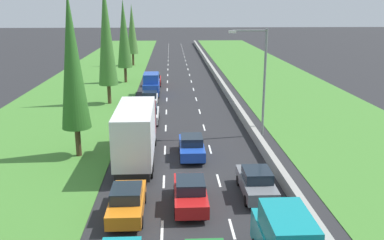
% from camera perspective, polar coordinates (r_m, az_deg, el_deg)
% --- Properties ---
extents(ground_plane, '(300.00, 300.00, 0.00)m').
position_cam_1_polar(ground_plane, '(64.60, -1.78, 5.71)').
color(ground_plane, '#28282B').
rests_on(ground_plane, ground).
extents(grass_verge_left, '(14.00, 140.00, 0.04)m').
position_cam_1_polar(grass_verge_left, '(65.60, -12.95, 5.49)').
color(grass_verge_left, '#478433').
rests_on(grass_verge_left, ground).
extents(grass_verge_right, '(14.00, 140.00, 0.04)m').
position_cam_1_polar(grass_verge_right, '(66.43, 10.76, 5.73)').
color(grass_verge_right, '#478433').
rests_on(grass_verge_right, ground).
extents(median_barrier, '(0.44, 120.00, 0.85)m').
position_cam_1_polar(median_barrier, '(64.89, 3.28, 6.11)').
color(median_barrier, '#9E9B93').
rests_on(median_barrier, ground).
extents(lane_markings, '(3.64, 116.00, 0.01)m').
position_cam_1_polar(lane_markings, '(64.60, -1.78, 5.71)').
color(lane_markings, white).
rests_on(lane_markings, ground).
extents(orange_sedan_left_lane, '(1.82, 4.50, 1.64)m').
position_cam_1_polar(orange_sedan_left_lane, '(22.83, -8.82, -10.87)').
color(orange_sedan_left_lane, orange).
rests_on(orange_sedan_left_lane, ground).
extents(white_box_truck_left_lane, '(2.46, 9.40, 4.18)m').
position_cam_1_polar(white_box_truck_left_lane, '(29.77, -7.55, -1.66)').
color(white_box_truck_left_lane, black).
rests_on(white_box_truck_left_lane, ground).
extents(red_sedan_centre_lane, '(1.82, 4.50, 1.64)m').
position_cam_1_polar(red_sedan_centre_lane, '(23.52, -0.23, -9.85)').
color(red_sedan_centre_lane, red).
rests_on(red_sedan_centre_lane, ground).
extents(white_sedan_left_lane, '(1.82, 4.50, 1.64)m').
position_cam_1_polar(white_sedan_left_lane, '(40.06, -5.84, 0.80)').
color(white_sedan_left_lane, white).
rests_on(white_sedan_left_lane, ground).
extents(white_hatchback_left_lane, '(1.74, 3.90, 1.72)m').
position_cam_1_polar(white_hatchback_left_lane, '(46.37, -5.75, 2.84)').
color(white_hatchback_left_lane, white).
rests_on(white_hatchback_left_lane, ground).
extents(blue_van_left_lane, '(1.96, 4.90, 2.82)m').
position_cam_1_polar(blue_van_left_lane, '(51.87, -5.54, 4.82)').
color(blue_van_left_lane, '#1E47B7').
rests_on(blue_van_left_lane, ground).
extents(red_hatchback_left_lane, '(1.74, 3.90, 1.72)m').
position_cam_1_polar(red_hatchback_left_lane, '(58.57, -5.10, 5.48)').
color(red_hatchback_left_lane, red).
rests_on(red_hatchback_left_lane, ground).
extents(blue_sedan_centre_lane, '(1.82, 4.50, 1.64)m').
position_cam_1_polar(blue_sedan_centre_lane, '(30.85, -0.06, -3.59)').
color(blue_sedan_centre_lane, '#1E47B7').
rests_on(blue_sedan_centre_lane, ground).
extents(grey_sedan_right_lane, '(1.82, 4.50, 1.64)m').
position_cam_1_polar(grey_sedan_right_lane, '(25.09, 8.74, -8.36)').
color(grey_sedan_right_lane, slate).
rests_on(grey_sedan_right_lane, ground).
extents(poplar_tree_second, '(2.10, 2.10, 11.88)m').
position_cam_1_polar(poplar_tree_second, '(30.75, -15.98, 7.61)').
color(poplar_tree_second, '#4C3823').
rests_on(poplar_tree_second, ground).
extents(poplar_tree_third, '(2.14, 2.14, 13.49)m').
position_cam_1_polar(poplar_tree_third, '(47.48, -11.60, 11.40)').
color(poplar_tree_third, '#4C3823').
rests_on(poplar_tree_third, ground).
extents(poplar_tree_fourth, '(2.09, 2.09, 11.73)m').
position_cam_1_polar(poplar_tree_fourth, '(60.91, -9.25, 11.48)').
color(poplar_tree_fourth, '#4C3823').
rests_on(poplar_tree_fourth, ground).
extents(poplar_tree_fifth, '(2.08, 2.08, 11.05)m').
position_cam_1_polar(poplar_tree_fifth, '(78.43, -8.15, 12.10)').
color(poplar_tree_fifth, '#4C3823').
rests_on(poplar_tree_fifth, ground).
extents(street_light_mast, '(3.20, 0.28, 9.00)m').
position_cam_1_polar(street_light_mast, '(35.37, 9.31, 6.06)').
color(street_light_mast, gray).
rests_on(street_light_mast, ground).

